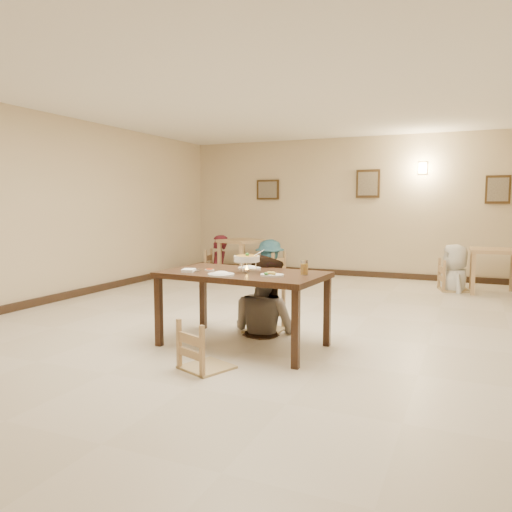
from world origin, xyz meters
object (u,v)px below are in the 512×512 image
at_px(main_table, 243,279).
at_px(bg_chair_ll, 218,251).
at_px(bg_diner_c, 456,244).
at_px(bg_chair_rl, 455,261).
at_px(drink_glass, 304,268).
at_px(bg_table_left, 242,246).
at_px(main_diner, 264,255).
at_px(bg_table_right, 494,257).
at_px(chair_far, 265,294).
at_px(bg_diner_b, 270,240).
at_px(bg_diner_a, 218,235).
at_px(curry_warmer, 247,259).
at_px(chair_near, 206,322).
at_px(bg_chair_lr, 270,253).

xyz_separation_m(main_table, bg_chair_ll, (-2.84, 4.80, -0.22)).
bearing_deg(bg_diner_c, bg_chair_rl, 74.00).
xyz_separation_m(drink_glass, bg_table_left, (-2.91, 4.67, -0.23)).
relative_size(main_diner, bg_table_right, 2.33).
distance_m(chair_far, bg_diner_b, 4.39).
bearing_deg(main_table, bg_diner_c, 71.28).
bearing_deg(bg_diner_a, main_table, 14.51).
bearing_deg(main_table, chair_far, 97.04).
height_order(curry_warmer, bg_diner_c, bg_diner_c).
bearing_deg(bg_table_left, chair_near, -68.19).
height_order(chair_far, bg_diner_c, bg_diner_c).
bearing_deg(chair_near, bg_diner_c, -88.00).
relative_size(chair_near, bg_chair_ll, 0.85).
xyz_separation_m(curry_warmer, bg_diner_b, (-1.66, 4.79, -0.15)).
height_order(bg_chair_lr, bg_diner_c, bg_diner_c).
bearing_deg(chair_far, bg_diner_c, 61.06).
relative_size(bg_chair_lr, bg_diner_a, 0.61).
xyz_separation_m(main_diner, bg_table_right, (2.67, 4.10, -0.30)).
bearing_deg(main_diner, bg_diner_c, -94.93).
height_order(bg_chair_rl, bg_diner_a, bg_diner_a).
relative_size(drink_glass, bg_chair_ll, 0.15).
height_order(chair_near, drink_glass, drink_glass).
relative_size(bg_table_left, bg_diner_b, 0.63).
height_order(curry_warmer, bg_chair_lr, curry_warmer).
relative_size(main_table, bg_diner_a, 1.04).
relative_size(bg_table_left, bg_diner_c, 0.62).
distance_m(chair_near, drink_glass, 1.21).
xyz_separation_m(main_table, bg_diner_c, (2.03, 4.76, 0.10)).
relative_size(drink_glass, bg_chair_rl, 0.15).
bearing_deg(bg_table_left, bg_diner_b, 4.87).
bearing_deg(bg_diner_b, bg_chair_ll, 99.67).
bearing_deg(main_table, chair_near, -85.25).
height_order(curry_warmer, bg_table_right, curry_warmer).
bearing_deg(curry_warmer, bg_chair_lr, 109.08).
bearing_deg(drink_glass, bg_chair_rl, 74.02).
distance_m(main_table, bg_diner_a, 5.58).
bearing_deg(main_table, drink_glass, 9.15).
height_order(main_diner, bg_diner_c, main_diner).
bearing_deg(bg_table_right, bg_diner_a, 179.32).
xyz_separation_m(main_diner, bg_diner_b, (-1.60, 4.14, -0.13)).
bearing_deg(bg_chair_rl, bg_chair_lr, 74.69).
distance_m(main_table, bg_chair_lr, 5.05).
bearing_deg(bg_chair_ll, bg_table_left, -108.60).
relative_size(bg_table_right, bg_diner_a, 0.46).
bearing_deg(drink_glass, bg_diner_b, 115.90).
bearing_deg(bg_table_left, curry_warmer, -64.36).
xyz_separation_m(bg_table_left, bg_diner_c, (4.26, 0.03, 0.18)).
distance_m(curry_warmer, bg_diner_c, 5.16).
bearing_deg(main_table, bg_diner_b, 113.01).
distance_m(chair_near, main_diner, 1.55).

